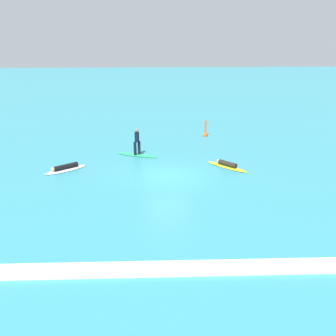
{
  "coord_description": "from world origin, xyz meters",
  "views": [
    {
      "loc": [
        -1.01,
        -25.97,
        9.14
      ],
      "look_at": [
        0.0,
        0.0,
        0.5
      ],
      "focal_mm": 49.45,
      "sensor_mm": 36.0,
      "label": 1
    }
  ],
  "objects_px": {
    "surfer_on_yellow_board": "(227,165)",
    "surfer_on_green_board": "(137,148)",
    "marker_buoy": "(205,133)",
    "surfer_on_white_board": "(65,168)"
  },
  "relations": [
    {
      "from": "surfer_on_yellow_board",
      "to": "marker_buoy",
      "type": "relative_size",
      "value": 1.95
    },
    {
      "from": "surfer_on_white_board",
      "to": "marker_buoy",
      "type": "distance_m",
      "value": 12.57
    },
    {
      "from": "marker_buoy",
      "to": "surfer_on_green_board",
      "type": "bearing_deg",
      "value": -135.84
    },
    {
      "from": "surfer_on_white_board",
      "to": "surfer_on_yellow_board",
      "type": "relative_size",
      "value": 0.99
    },
    {
      "from": "surfer_on_green_board",
      "to": "surfer_on_white_board",
      "type": "height_order",
      "value": "surfer_on_green_board"
    },
    {
      "from": "surfer_on_yellow_board",
      "to": "surfer_on_green_board",
      "type": "bearing_deg",
      "value": 21.79
    },
    {
      "from": "surfer_on_green_board",
      "to": "surfer_on_yellow_board",
      "type": "xyz_separation_m",
      "value": [
        5.7,
        -2.82,
        -0.36
      ]
    },
    {
      "from": "surfer_on_green_board",
      "to": "marker_buoy",
      "type": "relative_size",
      "value": 2.13
    },
    {
      "from": "surfer_on_green_board",
      "to": "surfer_on_white_board",
      "type": "distance_m",
      "value": 5.3
    },
    {
      "from": "surfer_on_green_board",
      "to": "marker_buoy",
      "type": "height_order",
      "value": "surfer_on_green_board"
    }
  ]
}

